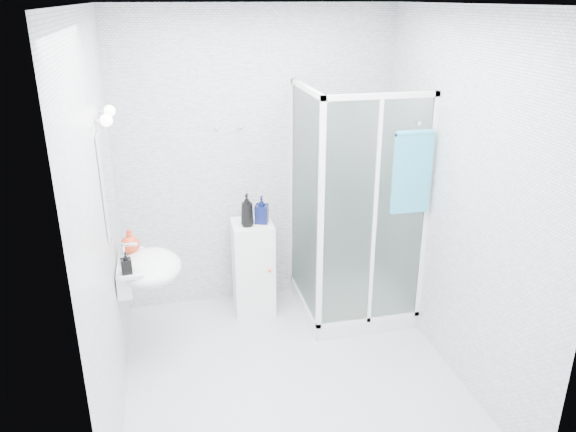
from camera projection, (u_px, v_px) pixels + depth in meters
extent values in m
cube|color=silver|center=(293.00, 214.00, 3.70)|extent=(2.40, 2.60, 2.60)
cube|color=silver|center=(292.00, 376.00, 4.18)|extent=(2.40, 2.60, 0.01)
cube|color=white|center=(293.00, 5.00, 3.23)|extent=(2.40, 2.60, 0.01)
cube|color=white|center=(351.00, 302.00, 5.08)|extent=(0.90, 0.90, 0.12)
cube|color=white|center=(307.00, 89.00, 4.29)|extent=(0.04, 0.90, 0.04)
cube|color=white|center=(381.00, 96.00, 3.99)|extent=(0.90, 0.04, 0.04)
cube|color=white|center=(320.00, 228.00, 4.26)|extent=(0.04, 0.04, 2.00)
cube|color=white|center=(305.00, 204.00, 4.63)|extent=(0.02, 0.82, 1.84)
cube|color=white|center=(374.00, 219.00, 4.33)|extent=(0.82, 0.02, 1.84)
cube|color=white|center=(374.00, 219.00, 4.34)|extent=(0.03, 0.04, 1.84)
cylinder|color=silver|center=(342.00, 153.00, 4.97)|extent=(0.02, 0.02, 1.00)
cylinder|color=silver|center=(345.00, 100.00, 4.77)|extent=(0.09, 0.05, 0.09)
cylinder|color=silver|center=(345.00, 184.00, 5.11)|extent=(0.12, 0.04, 0.12)
cylinder|color=silver|center=(418.00, 123.00, 4.09)|extent=(0.03, 0.05, 0.03)
cube|color=white|center=(125.00, 276.00, 4.07)|extent=(0.10, 0.40, 0.18)
ellipsoid|color=white|center=(150.00, 267.00, 4.09)|extent=(0.46, 0.56, 0.20)
cube|color=white|center=(133.00, 263.00, 4.05)|extent=(0.16, 0.50, 0.02)
cylinder|color=silver|center=(123.00, 253.00, 4.00)|extent=(0.04, 0.04, 0.16)
cylinder|color=silver|center=(129.00, 245.00, 3.99)|extent=(0.12, 0.02, 0.02)
cube|color=white|center=(107.00, 178.00, 3.79)|extent=(0.02, 0.60, 0.70)
cylinder|color=silver|center=(100.00, 121.00, 3.49)|extent=(0.05, 0.04, 0.04)
sphere|color=white|center=(106.00, 120.00, 3.50)|extent=(0.08, 0.08, 0.08)
cylinder|color=silver|center=(103.00, 111.00, 3.78)|extent=(0.05, 0.04, 0.04)
sphere|color=white|center=(109.00, 111.00, 3.79)|extent=(0.08, 0.08, 0.08)
cylinder|color=silver|center=(216.00, 128.00, 4.66)|extent=(0.02, 0.04, 0.02)
sphere|color=silver|center=(216.00, 129.00, 4.64)|extent=(0.03, 0.03, 0.03)
cylinder|color=silver|center=(240.00, 127.00, 4.70)|extent=(0.02, 0.04, 0.02)
sphere|color=silver|center=(240.00, 128.00, 4.68)|extent=(0.03, 0.03, 0.03)
cube|color=white|center=(253.00, 267.00, 4.94)|extent=(0.36, 0.36, 0.84)
cube|color=white|center=(257.00, 276.00, 4.79)|extent=(0.31, 0.02, 0.71)
sphere|color=#F75D22|center=(270.00, 271.00, 4.78)|extent=(0.03, 0.03, 0.03)
cube|color=teal|center=(412.00, 173.00, 4.21)|extent=(0.30, 0.04, 0.62)
cylinder|color=teal|center=(415.00, 133.00, 4.10)|extent=(0.30, 0.04, 0.04)
imported|color=black|center=(247.00, 210.00, 4.67)|extent=(0.14, 0.14, 0.28)
imported|color=#0A113E|center=(262.00, 210.00, 4.75)|extent=(0.14, 0.14, 0.24)
imported|color=red|center=(130.00, 241.00, 4.15)|extent=(0.17, 0.17, 0.18)
imported|color=black|center=(126.00, 263.00, 3.84)|extent=(0.08, 0.08, 0.16)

